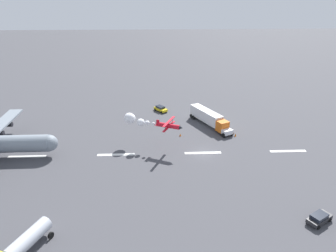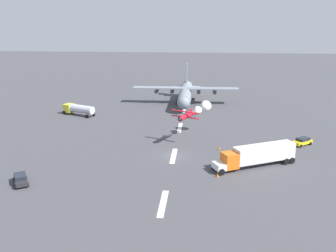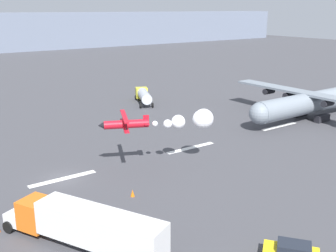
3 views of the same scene
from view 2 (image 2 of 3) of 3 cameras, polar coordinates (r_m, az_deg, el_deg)
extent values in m
plane|color=#424247|center=(70.63, 0.85, -4.55)|extent=(440.00, 440.00, 0.00)
cube|color=white|center=(53.45, -0.76, -11.64)|extent=(8.00, 0.90, 0.01)
cube|color=white|center=(70.63, 0.85, -4.54)|extent=(8.00, 0.90, 0.01)
cube|color=white|center=(88.49, 1.81, -0.26)|extent=(8.00, 0.90, 0.01)
cube|color=white|center=(106.71, 2.44, 2.57)|extent=(8.00, 0.90, 0.01)
cylinder|color=gray|center=(113.24, 2.66, 4.92)|extent=(24.97, 3.91, 3.66)
sphere|color=gray|center=(101.04, 2.39, 3.56)|extent=(3.48, 3.48, 3.48)
cube|color=gray|center=(112.93, 2.67, 5.74)|extent=(3.52, 31.54, 0.40)
cylinder|color=black|center=(113.34, -1.74, 5.32)|extent=(2.41, 1.12, 1.10)
cylinder|color=black|center=(112.91, 0.65, 5.29)|extent=(2.41, 1.12, 1.10)
cylinder|color=black|center=(112.64, 4.67, 5.21)|extent=(2.41, 1.12, 1.10)
cylinder|color=black|center=(112.74, 7.08, 5.15)|extent=(2.41, 1.12, 1.10)
cube|color=gray|center=(122.76, 2.87, 8.07)|extent=(2.80, 0.33, 6.00)
cube|color=gray|center=(123.47, 2.85, 5.99)|extent=(2.09, 9.02, 0.24)
cube|color=black|center=(114.65, 3.83, 3.80)|extent=(3.21, 1.03, 1.20)
cube|color=black|center=(114.81, 1.50, 3.85)|extent=(3.21, 1.03, 1.20)
cylinder|color=red|center=(75.96, 2.73, 1.50)|extent=(5.21, 3.06, 0.99)
cube|color=red|center=(75.83, 2.66, 1.36)|extent=(3.02, 5.82, 0.12)
cube|color=red|center=(75.55, 2.67, 2.20)|extent=(3.02, 5.82, 0.12)
cylinder|color=black|center=(74.77, 4.13, 1.58)|extent=(0.08, 0.08, 1.14)
cylinder|color=black|center=(76.65, 1.23, 1.98)|extent=(0.08, 0.08, 1.14)
cube|color=red|center=(77.91, 3.52, 2.20)|extent=(0.68, 0.38, 1.10)
cube|color=red|center=(78.01, 3.52, 1.92)|extent=(1.37, 2.07, 0.08)
cone|color=black|center=(73.40, 1.67, 1.00)|extent=(0.98, 1.06, 0.84)
sphere|color=white|center=(78.97, 3.87, 1.95)|extent=(0.70, 0.70, 0.70)
sphere|color=white|center=(80.31, 4.40, 2.12)|extent=(1.08, 1.08, 1.08)
sphere|color=white|center=(81.71, 4.55, 2.40)|extent=(1.74, 1.74, 1.74)
sphere|color=white|center=(84.13, 5.76, 3.04)|extent=(2.45, 2.45, 2.45)
sphere|color=white|center=(83.93, 5.71, 2.97)|extent=(2.32, 2.32, 2.32)
cube|color=silver|center=(63.54, 7.75, -6.04)|extent=(2.95, 2.55, 1.10)
cube|color=orange|center=(64.21, 9.34, -5.15)|extent=(3.31, 3.27, 2.60)
cube|color=silver|center=(67.68, 14.40, -3.93)|extent=(7.35, 11.28, 2.80)
cylinder|color=black|center=(62.66, 8.12, -6.93)|extent=(0.81, 1.14, 1.10)
cylinder|color=black|center=(69.63, 17.51, -5.15)|extent=(0.81, 1.14, 1.10)
cylinder|color=black|center=(70.36, 18.27, -5.00)|extent=(0.81, 1.14, 1.10)
cylinder|color=black|center=(64.67, 7.04, -6.14)|extent=(0.81, 1.14, 1.10)
cylinder|color=black|center=(71.44, 16.26, -4.50)|extent=(0.81, 1.14, 1.10)
cylinder|color=black|center=(72.16, 17.02, -4.36)|extent=(0.81, 1.14, 1.10)
cube|color=yellow|center=(104.51, -14.78, 2.66)|extent=(3.09, 2.99, 2.20)
cylinder|color=#B7BCC6|center=(101.36, -12.90, 2.52)|extent=(4.78, 7.27, 2.10)
cylinder|color=black|center=(104.34, -15.42, 1.97)|extent=(0.70, 1.04, 1.00)
cylinder|color=black|center=(99.04, -12.14, 1.45)|extent=(0.70, 1.04, 1.00)
cylinder|color=black|center=(106.00, -14.52, 2.25)|extent=(0.70, 1.04, 1.00)
cylinder|color=black|center=(100.79, -11.25, 1.75)|extent=(0.70, 1.04, 1.00)
cube|color=yellow|center=(81.04, 19.67, -2.30)|extent=(4.03, 4.46, 0.65)
cube|color=#1E232D|center=(81.01, 19.80, -1.87)|extent=(2.87, 3.03, 0.55)
cylinder|color=black|center=(79.49, 19.49, -2.88)|extent=(0.57, 0.64, 0.64)
cylinder|color=black|center=(81.77, 20.78, -2.49)|extent=(0.57, 0.64, 0.64)
cylinder|color=black|center=(80.53, 18.49, -2.54)|extent=(0.57, 0.64, 0.64)
cylinder|color=black|center=(82.78, 19.80, -2.17)|extent=(0.57, 0.64, 0.64)
cube|color=#262628|center=(63.18, -21.42, -7.64)|extent=(4.59, 3.73, 0.65)
cube|color=#1E232D|center=(63.14, -21.49, -7.07)|extent=(3.05, 2.73, 0.55)
cylinder|color=black|center=(61.98, -20.44, -8.33)|extent=(0.66, 0.52, 0.64)
cylinder|color=black|center=(64.73, -20.71, -7.31)|extent=(0.66, 0.52, 0.64)
cylinder|color=black|center=(61.91, -22.11, -8.54)|extent=(0.66, 0.52, 0.64)
cylinder|color=black|center=(64.66, -22.30, -7.51)|extent=(0.66, 0.52, 0.64)
cone|color=orange|center=(61.99, 7.52, -7.34)|extent=(0.44, 0.44, 0.75)
cone|color=orange|center=(74.43, 7.76, -3.30)|extent=(0.44, 0.44, 0.75)
camera|label=1|loc=(100.26, -36.94, 17.67)|focal=33.52mm
camera|label=3|loc=(63.41, 41.90, 6.74)|focal=43.50mm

